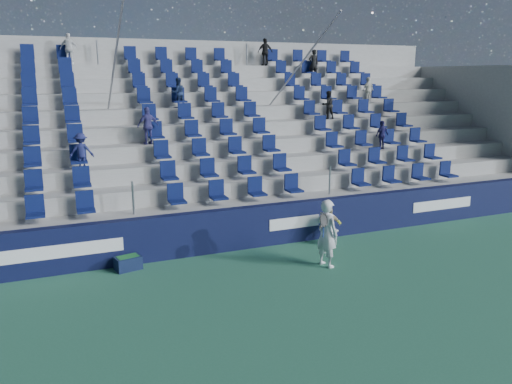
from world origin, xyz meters
TOP-DOWN VIEW (x-y plane):
  - ground at (0.00, 0.00)m, footprint 70.00×70.00m
  - sponsor_wall at (0.00, 3.15)m, footprint 24.00×0.32m
  - grandstand at (-0.00, 8.24)m, footprint 24.00×8.17m
  - tennis_player at (1.44, 1.05)m, footprint 0.70×0.75m
  - line_judge_chair at (2.40, 2.64)m, footprint 0.47×0.48m
  - line_judge at (2.40, 2.50)m, footprint 0.67×0.31m
  - ball_bin at (-3.34, 2.75)m, footprint 0.71×0.54m

SIDE VIEW (x-z plane):
  - ground at x=0.00m, z-range 0.00..0.00m
  - ball_bin at x=-3.34m, z-range 0.02..0.37m
  - line_judge_chair at x=2.40m, z-range 0.06..0.97m
  - line_judge at x=2.40m, z-range 0.00..1.12m
  - sponsor_wall at x=0.00m, z-range 0.00..1.20m
  - tennis_player at x=1.44m, z-range 0.00..1.78m
  - grandstand at x=0.00m, z-range -1.18..5.44m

